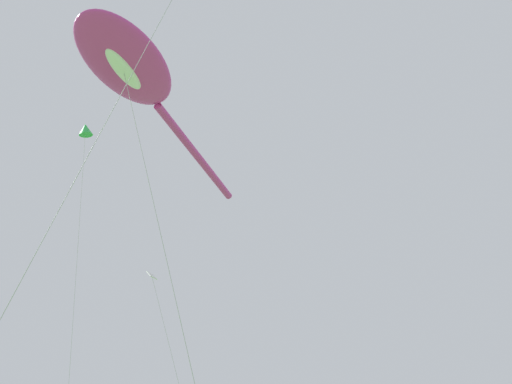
% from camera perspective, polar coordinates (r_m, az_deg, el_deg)
% --- Properties ---
extents(big_show_kite, '(14.56, 8.22, 19.80)m').
position_cam_1_polar(big_show_kite, '(25.48, -13.28, 12.71)').
color(big_show_kite, '#CC3899').
rests_on(big_show_kite, ground).
extents(small_kite_delta_white, '(3.98, 1.46, 22.55)m').
position_cam_1_polar(small_kite_delta_white, '(34.27, -17.78, 6.21)').
color(small_kite_delta_white, green).
rests_on(small_kite_delta_white, ground).
extents(small_kite_diamond_red, '(5.15, 1.38, 13.03)m').
position_cam_1_polar(small_kite_diamond_red, '(28.76, -10.28, -11.98)').
color(small_kite_diamond_red, white).
rests_on(small_kite_diamond_red, ground).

